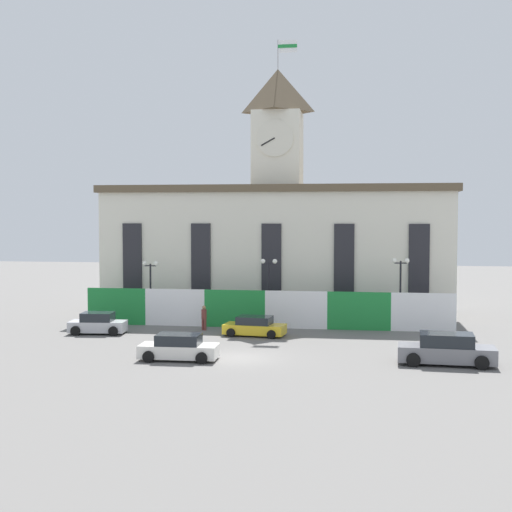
# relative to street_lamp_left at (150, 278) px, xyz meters

# --- Properties ---
(ground_plane) EXTENTS (160.00, 160.00, 0.00)m
(ground_plane) POSITION_rel_street_lamp_left_xyz_m (9.03, -12.14, -3.52)
(ground_plane) COLOR #605E5B
(civic_building) EXTENTS (28.97, 8.69, 22.86)m
(civic_building) POSITION_rel_street_lamp_left_xyz_m (9.03, 6.82, 2.54)
(civic_building) COLOR silver
(civic_building) RESTS_ON ground
(banner_fence) EXTENTS (27.43, 0.12, 2.78)m
(banner_fence) POSITION_rel_street_lamp_left_xyz_m (9.03, -0.93, -2.13)
(banner_fence) COLOR #1E8438
(banner_fence) RESTS_ON ground
(street_lamp_left) EXTENTS (1.26, 0.36, 4.81)m
(street_lamp_left) POSITION_rel_street_lamp_left_xyz_m (0.00, 0.00, 0.00)
(street_lamp_left) COLOR black
(street_lamp_left) RESTS_ON ground
(street_lamp_far_right) EXTENTS (1.26, 0.36, 5.06)m
(street_lamp_far_right) POSITION_rel_street_lamp_left_xyz_m (9.18, 0.00, 0.16)
(street_lamp_far_right) COLOR black
(street_lamp_far_right) RESTS_ON ground
(street_lamp_right) EXTENTS (1.26, 0.36, 5.20)m
(street_lamp_right) POSITION_rel_street_lamp_left_xyz_m (18.86, 0.00, 0.25)
(street_lamp_right) COLOR black
(street_lamp_right) RESTS_ON ground
(car_yellow_coupe) EXTENTS (4.38, 2.51, 1.35)m
(car_yellow_coupe) POSITION_rel_street_lamp_left_xyz_m (8.77, -4.40, -2.89)
(car_yellow_coupe) COLOR yellow
(car_yellow_coupe) RESTS_ON ground
(car_silver_hatch) EXTENTS (4.04, 2.29, 1.50)m
(car_silver_hatch) POSITION_rel_street_lamp_left_xyz_m (-2.28, -5.18, -2.83)
(car_silver_hatch) COLOR #B7B7BC
(car_silver_hatch) RESTS_ON ground
(car_gray_pickup) EXTENTS (5.41, 2.63, 1.75)m
(car_gray_pickup) POSITION_rel_street_lamp_left_xyz_m (20.77, -12.25, -2.71)
(car_gray_pickup) COLOR slate
(car_gray_pickup) RESTS_ON ground
(car_white_taxi) EXTENTS (4.53, 2.19, 1.50)m
(car_white_taxi) POSITION_rel_street_lamp_left_xyz_m (5.68, -13.23, -2.82)
(car_white_taxi) COLOR white
(car_white_taxi) RESTS_ON ground
(pedestrian) EXTENTS (0.54, 0.54, 1.79)m
(pedestrian) POSITION_rel_street_lamp_left_xyz_m (4.78, -2.60, -2.54)
(pedestrian) COLOR brown
(pedestrian) RESTS_ON ground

